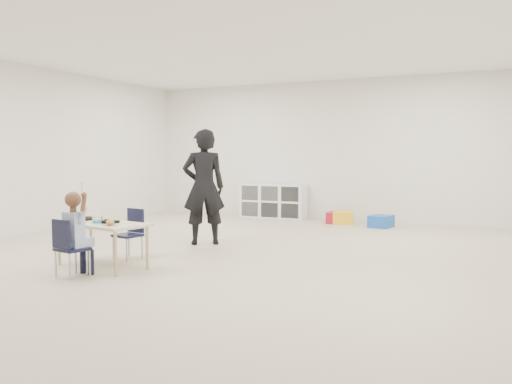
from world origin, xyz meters
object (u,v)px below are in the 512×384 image
at_px(table, 102,245).
at_px(cubby_shelf, 273,201).
at_px(child, 72,231).
at_px(adult, 204,187).
at_px(chair_near, 72,248).

distance_m(table, cubby_shelf, 5.45).
xyz_separation_m(child, adult, (0.16, 2.45, 0.35)).
bearing_deg(cubby_shelf, adult, -82.95).
xyz_separation_m(table, chair_near, (0.05, -0.52, 0.05)).
relative_size(table, chair_near, 1.95).
bearing_deg(chair_near, child, 0.00).
height_order(chair_near, child, child).
relative_size(chair_near, adult, 0.37).
bearing_deg(table, chair_near, -73.49).
bearing_deg(child, chair_near, 0.00).
distance_m(chair_near, cubby_shelf, 5.98).
bearing_deg(child, cubby_shelf, 103.27).
xyz_separation_m(table, child, (0.05, -0.52, 0.23)).
distance_m(table, chair_near, 0.53).
height_order(table, cubby_shelf, cubby_shelf).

